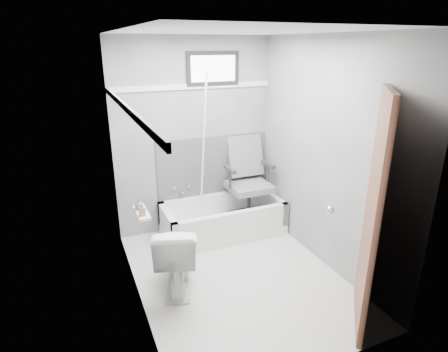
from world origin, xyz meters
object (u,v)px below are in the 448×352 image
door (426,225)px  soap_bottle_a (142,210)px  toilet (176,256)px  soap_bottle_b (139,204)px  office_chair (249,181)px  bathtub (223,218)px

door → soap_bottle_a: size_ratio=18.40×
toilet → soap_bottle_b: soap_bottle_b is taller
office_chair → door: 2.31m
door → soap_bottle_a: (-1.92, 1.20, -0.03)m
office_chair → toilet: bearing=-143.3°
bathtub → soap_bottle_b: size_ratio=14.67×
toilet → soap_bottle_a: 0.71m
toilet → soap_bottle_b: bearing=20.1°
soap_bottle_a → soap_bottle_b: size_ratio=1.06×
door → soap_bottle_a: door is taller
bathtub → office_chair: 0.58m
office_chair → toilet: 1.56m
office_chair → toilet: size_ratio=1.46×
door → soap_bottle_b: bearing=145.1°
door → soap_bottle_a: 2.27m
toilet → office_chair: bearing=-125.4°
soap_bottle_a → soap_bottle_b: 0.14m
office_chair → soap_bottle_b: office_chair is taller
office_chair → door: size_ratio=0.53×
bathtub → soap_bottle_a: size_ratio=13.80×
bathtub → office_chair: size_ratio=1.42×
bathtub → toilet: 1.22m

